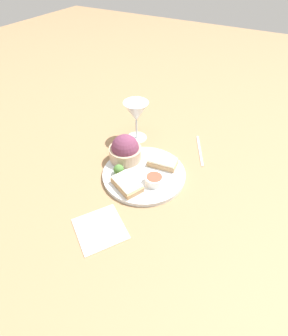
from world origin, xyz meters
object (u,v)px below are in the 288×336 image
object	(u,v)px
fork	(200,150)
cheese_toast_near	(127,184)
salad_bowl	(125,150)
cheese_toast_far	(163,162)
wine_glass	(136,113)
sauce_ramekin	(154,179)
napkin	(101,229)

from	to	relation	value
fork	cheese_toast_near	bearing A→B (deg)	66.94
salad_bowl	cheese_toast_far	bearing A→B (deg)	-166.20
cheese_toast_far	wine_glass	world-z (taller)	wine_glass
cheese_toast_far	wine_glass	xyz separation A→B (m)	(0.17, -0.11, 0.09)
salad_bowl	cheese_toast_near	bearing A→B (deg)	124.27
salad_bowl	sauce_ramekin	bearing A→B (deg)	157.91
cheese_toast_far	wine_glass	size ratio (longest dim) A/B	0.67
wine_glass	fork	xyz separation A→B (m)	(-0.25, -0.05, -0.11)
cheese_toast_near	napkin	size ratio (longest dim) A/B	0.64
cheese_toast_far	fork	bearing A→B (deg)	-116.93
sauce_ramekin	cheese_toast_far	distance (m)	0.09
sauce_ramekin	cheese_toast_far	world-z (taller)	same
napkin	fork	distance (m)	0.49
cheese_toast_near	napkin	world-z (taller)	cheese_toast_near
cheese_toast_near	fork	distance (m)	0.34
sauce_ramekin	wine_glass	bearing A→B (deg)	-47.40
salad_bowl	fork	bearing A→B (deg)	-137.99
sauce_ramekin	napkin	world-z (taller)	sauce_ramekin
wine_glass	napkin	distance (m)	0.46
sauce_ramekin	napkin	bearing A→B (deg)	77.50
fork	cheese_toast_far	bearing A→B (deg)	63.07
napkin	fork	xyz separation A→B (m)	(-0.11, -0.47, 0.00)
salad_bowl	wine_glass	xyz separation A→B (m)	(0.04, -0.14, 0.06)
cheese_toast_near	wine_glass	xyz separation A→B (m)	(0.12, -0.26, 0.09)
wine_glass	fork	bearing A→B (deg)	-169.11
cheese_toast_near	napkin	distance (m)	0.17
sauce_ramekin	wine_glass	size ratio (longest dim) A/B	0.39
napkin	wine_glass	bearing A→B (deg)	-72.26
sauce_ramekin	fork	xyz separation A→B (m)	(-0.07, -0.25, -0.03)
cheese_toast_far	napkin	bearing A→B (deg)	83.81
cheese_toast_far	napkin	world-z (taller)	cheese_toast_far
wine_glass	fork	distance (m)	0.28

